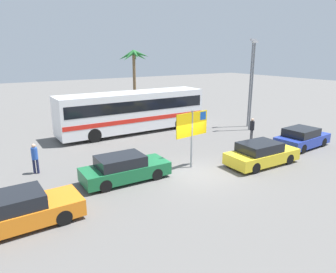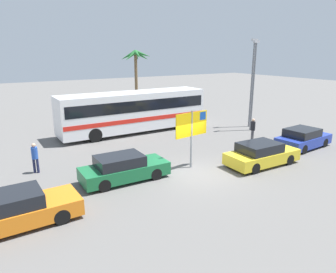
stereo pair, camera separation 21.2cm
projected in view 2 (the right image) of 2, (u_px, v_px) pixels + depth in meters
The scene contains 12 objects.
ground at pixel (197, 173), 16.26m from camera, with size 120.00×120.00×0.00m, color #605E5B.
bus_front_coach at pixel (134, 110), 24.29m from camera, with size 11.80×2.60×3.17m.
ferry_sign at pixel (192, 126), 16.54m from camera, with size 2.19×0.33×3.20m.
car_orange at pixel (15, 210), 11.17m from camera, with size 4.47×1.85×1.32m.
car_yellow at pixel (261, 154), 17.32m from camera, with size 4.38×1.90×1.32m.
car_green at pixel (123, 168), 15.22m from camera, with size 4.36×1.79×1.32m.
car_blue at pixel (303, 138), 20.51m from camera, with size 4.14×2.06×1.32m.
pedestrian_crossing_lot at pixel (253, 128), 21.90m from camera, with size 0.32×0.32×1.66m.
pedestrian_by_bus at pixel (35, 156), 16.09m from camera, with size 0.32×0.32×1.63m.
lamp_post_left_side at pixel (253, 83), 24.27m from camera, with size 0.56×0.20×7.04m.
lamp_post_right_side at pixel (252, 80), 25.48m from camera, with size 0.56×0.20×7.23m.
palm_tree_inland at pixel (136, 61), 32.66m from camera, with size 3.21×3.42×6.42m.
Camera 2 is at (-9.34, -12.04, 6.18)m, focal length 32.95 mm.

